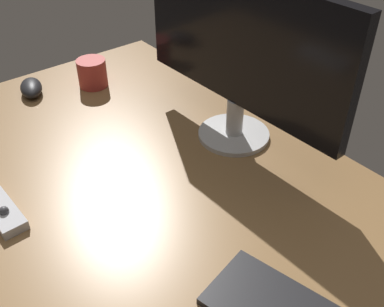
# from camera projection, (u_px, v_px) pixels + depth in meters

# --- Properties ---
(desk) EXTENTS (1.40, 0.84, 0.02)m
(desk) POSITION_uv_depth(u_px,v_px,m) (159.00, 199.00, 0.96)
(desk) COLOR olive
(desk) RESTS_ON ground
(monitor) EXTENTS (0.58, 0.18, 0.39)m
(monitor) POSITION_uv_depth(u_px,v_px,m) (239.00, 51.00, 0.99)
(monitor) COLOR beige
(monitor) RESTS_ON desk
(computer_mouse) EXTENTS (0.12, 0.09, 0.04)m
(computer_mouse) POSITION_uv_depth(u_px,v_px,m) (31.00, 88.00, 1.28)
(computer_mouse) COLOR black
(computer_mouse) RESTS_ON desk
(coffee_mug) EXTENTS (0.08, 0.08, 0.08)m
(coffee_mug) POSITION_uv_depth(u_px,v_px,m) (92.00, 73.00, 1.31)
(coffee_mug) COLOR #B23833
(coffee_mug) RESTS_ON desk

